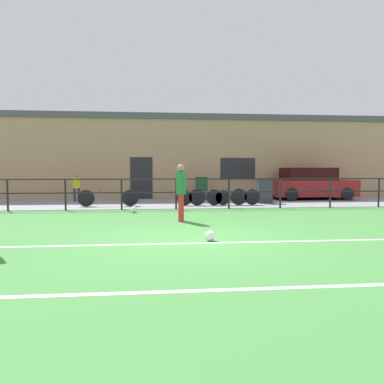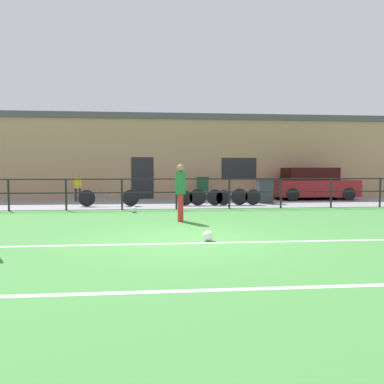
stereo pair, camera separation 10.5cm
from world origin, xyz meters
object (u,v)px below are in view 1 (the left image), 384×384
(spectator_child, at_px, (77,186))
(trash_bin_0, at_px, (264,191))
(bicycle_parked_4, at_px, (233,197))
(bicycle_parked_0, at_px, (218,197))
(bicycle_parked_3, at_px, (204,197))
(player_striker, at_px, (181,189))
(soccer_ball_match, at_px, (134,210))
(soccer_ball_spare, at_px, (210,236))
(bicycle_parked_1, at_px, (108,198))
(trash_bin_1, at_px, (202,188))
(parked_car_red, at_px, (311,184))

(spectator_child, height_order, trash_bin_0, spectator_child)
(bicycle_parked_4, bearing_deg, bicycle_parked_0, -180.00)
(spectator_child, height_order, bicycle_parked_3, spectator_child)
(bicycle_parked_0, bearing_deg, player_striker, -112.48)
(soccer_ball_match, relative_size, trash_bin_0, 0.20)
(soccer_ball_spare, xyz_separation_m, bicycle_parked_3, (0.87, 7.47, 0.24))
(soccer_ball_spare, bearing_deg, bicycle_parked_3, 83.35)
(spectator_child, relative_size, bicycle_parked_0, 0.53)
(soccer_ball_match, height_order, soccer_ball_spare, same)
(bicycle_parked_0, xyz_separation_m, bicycle_parked_1, (-4.42, -0.00, -0.01))
(soccer_ball_spare, relative_size, trash_bin_1, 0.19)
(bicycle_parked_4, relative_size, trash_bin_0, 2.13)
(bicycle_parked_4, distance_m, trash_bin_1, 3.09)
(bicycle_parked_3, relative_size, trash_bin_0, 2.09)
(parked_car_red, height_order, trash_bin_1, parked_car_red)
(parked_car_red, bearing_deg, soccer_ball_spare, -122.92)
(bicycle_parked_0, relative_size, trash_bin_1, 2.18)
(player_striker, xyz_separation_m, bicycle_parked_0, (1.84, 4.44, -0.55))
(bicycle_parked_1, distance_m, bicycle_parked_4, 5.06)
(soccer_ball_spare, relative_size, parked_car_red, 0.05)
(soccer_ball_match, distance_m, bicycle_parked_3, 3.49)
(soccer_ball_match, xyz_separation_m, trash_bin_1, (2.99, 5.13, 0.47))
(soccer_ball_match, distance_m, parked_car_red, 9.75)
(soccer_ball_spare, bearing_deg, bicycle_parked_4, 74.30)
(parked_car_red, relative_size, bicycle_parked_4, 1.79)
(soccer_ball_spare, height_order, bicycle_parked_0, bicycle_parked_0)
(soccer_ball_spare, bearing_deg, spectator_child, 115.09)
(soccer_ball_spare, xyz_separation_m, bicycle_parked_4, (2.10, 7.47, 0.25))
(soccer_ball_match, distance_m, bicycle_parked_1, 2.48)
(soccer_ball_match, bearing_deg, bicycle_parked_0, 33.68)
(soccer_ball_match, height_order, trash_bin_0, trash_bin_0)
(parked_car_red, bearing_deg, trash_bin_1, 177.41)
(player_striker, height_order, spectator_child, player_striker)
(soccer_ball_spare, distance_m, bicycle_parked_0, 7.61)
(soccer_ball_spare, distance_m, trash_bin_0, 9.08)
(player_striker, height_order, bicycle_parked_1, player_striker)
(player_striker, distance_m, bicycle_parked_0, 4.84)
(bicycle_parked_1, bearing_deg, spectator_child, 124.20)
(player_striker, distance_m, bicycle_parked_4, 5.12)
(soccer_ball_match, distance_m, trash_bin_1, 5.96)
(soccer_ball_spare, xyz_separation_m, trash_bin_0, (3.65, 8.31, 0.45))
(parked_car_red, height_order, bicycle_parked_4, parked_car_red)
(bicycle_parked_0, bearing_deg, bicycle_parked_4, 0.00)
(player_striker, height_order, trash_bin_0, player_striker)
(spectator_child, bearing_deg, bicycle_parked_1, 124.62)
(parked_car_red, distance_m, bicycle_parked_4, 5.24)
(bicycle_parked_4, bearing_deg, parked_car_red, 31.01)
(bicycle_parked_0, height_order, trash_bin_0, trash_bin_0)
(soccer_ball_spare, relative_size, bicycle_parked_4, 0.10)
(spectator_child, distance_m, parked_car_red, 11.27)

